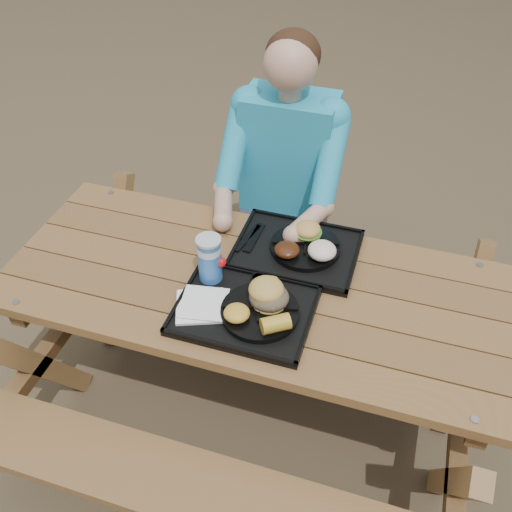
% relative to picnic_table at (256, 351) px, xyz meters
% --- Properties ---
extents(ground, '(60.00, 60.00, 0.00)m').
position_rel_picnic_table_xyz_m(ground, '(0.00, 0.00, -0.38)').
color(ground, '#999999').
rests_on(ground, ground).
extents(picnic_table, '(1.80, 1.49, 0.75)m').
position_rel_picnic_table_xyz_m(picnic_table, '(0.00, 0.00, 0.00)').
color(picnic_table, '#999999').
rests_on(picnic_table, ground).
extents(tray_near, '(0.45, 0.35, 0.02)m').
position_rel_picnic_table_xyz_m(tray_near, '(0.01, -0.14, 0.39)').
color(tray_near, black).
rests_on(tray_near, picnic_table).
extents(tray_far, '(0.45, 0.35, 0.02)m').
position_rel_picnic_table_xyz_m(tray_far, '(0.09, 0.20, 0.39)').
color(tray_far, black).
rests_on(tray_far, picnic_table).
extents(plate_near, '(0.26, 0.26, 0.02)m').
position_rel_picnic_table_xyz_m(plate_near, '(0.06, -0.15, 0.41)').
color(plate_near, black).
rests_on(plate_near, tray_near).
extents(plate_far, '(0.26, 0.26, 0.02)m').
position_rel_picnic_table_xyz_m(plate_far, '(0.12, 0.21, 0.41)').
color(plate_far, black).
rests_on(plate_far, tray_far).
extents(napkin_stack, '(0.20, 0.20, 0.02)m').
position_rel_picnic_table_xyz_m(napkin_stack, '(-0.14, -0.18, 0.40)').
color(napkin_stack, white).
rests_on(napkin_stack, tray_near).
extents(soda_cup, '(0.08, 0.08, 0.17)m').
position_rel_picnic_table_xyz_m(soda_cup, '(-0.15, -0.04, 0.48)').
color(soda_cup, '#1756B2').
rests_on(soda_cup, tray_near).
extents(condiment_bbq, '(0.05, 0.05, 0.03)m').
position_rel_picnic_table_xyz_m(condiment_bbq, '(0.01, -0.02, 0.41)').
color(condiment_bbq, black).
rests_on(condiment_bbq, tray_near).
extents(condiment_mustard, '(0.05, 0.05, 0.03)m').
position_rel_picnic_table_xyz_m(condiment_mustard, '(0.06, -0.02, 0.41)').
color(condiment_mustard, yellow).
rests_on(condiment_mustard, tray_near).
extents(sandwich, '(0.12, 0.12, 0.13)m').
position_rel_picnic_table_xyz_m(sandwich, '(0.08, -0.11, 0.48)').
color(sandwich, gold).
rests_on(sandwich, plate_near).
extents(mac_cheese, '(0.09, 0.09, 0.04)m').
position_rel_picnic_table_xyz_m(mac_cheese, '(0.00, -0.21, 0.44)').
color(mac_cheese, gold).
rests_on(mac_cheese, plate_near).
extents(corn_cob, '(0.13, 0.13, 0.05)m').
position_rel_picnic_table_xyz_m(corn_cob, '(0.13, -0.22, 0.44)').
color(corn_cob, gold).
rests_on(corn_cob, plate_near).
extents(cutlery_far, '(0.04, 0.17, 0.01)m').
position_rel_picnic_table_xyz_m(cutlery_far, '(-0.07, 0.21, 0.40)').
color(cutlery_far, black).
rests_on(cutlery_far, tray_far).
extents(burger, '(0.10, 0.10, 0.09)m').
position_rel_picnic_table_xyz_m(burger, '(0.12, 0.26, 0.46)').
color(burger, gold).
rests_on(burger, plate_far).
extents(baked_beans, '(0.09, 0.09, 0.04)m').
position_rel_picnic_table_xyz_m(baked_beans, '(0.07, 0.14, 0.44)').
color(baked_beans, '#431F0D').
rests_on(baked_beans, plate_far).
extents(potato_salad, '(0.10, 0.10, 0.06)m').
position_rel_picnic_table_xyz_m(potato_salad, '(0.20, 0.16, 0.44)').
color(potato_salad, white).
rests_on(potato_salad, plate_far).
extents(diner, '(0.48, 0.84, 1.28)m').
position_rel_picnic_table_xyz_m(diner, '(-0.07, 0.66, 0.27)').
color(diner, '#1CBAC4').
rests_on(diner, ground).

